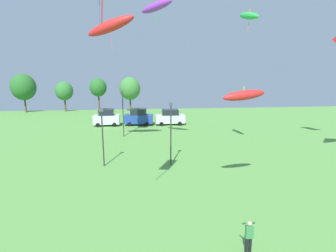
# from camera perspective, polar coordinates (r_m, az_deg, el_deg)

# --- Properties ---
(person_standing_mid_field) EXTENTS (0.52, 0.49, 1.71)m
(person_standing_mid_field) POSITION_cam_1_polar(r_m,az_deg,el_deg) (13.92, 17.22, -21.71)
(person_standing_mid_field) COLOR black
(person_standing_mid_field) RESTS_ON ground
(kite_flying_2) EXTENTS (3.09, 0.93, 1.10)m
(kite_flying_2) POSITION_cam_1_polar(r_m,az_deg,el_deg) (18.27, 16.20, 6.45)
(kite_flying_2) COLOR red
(kite_flying_4) EXTENTS (1.29, 3.16, 1.96)m
(kite_flying_4) POSITION_cam_1_polar(r_m,az_deg,el_deg) (27.61, 17.21, 21.93)
(kite_flying_4) COLOR green
(kite_flying_5) EXTENTS (3.41, 3.02, 2.35)m
(kite_flying_5) POSITION_cam_1_polar(r_m,az_deg,el_deg) (28.01, -2.54, 24.57)
(kite_flying_5) COLOR purple
(kite_flying_7) EXTENTS (5.26, 2.32, 3.55)m
(kite_flying_7) POSITION_cam_1_polar(r_m,az_deg,el_deg) (28.20, -12.36, 20.52)
(kite_flying_7) COLOR red
(parked_car_leftmost) EXTENTS (4.06, 2.08, 2.69)m
(parked_car_leftmost) POSITION_cam_1_polar(r_m,az_deg,el_deg) (42.46, -13.21, 1.78)
(parked_car_leftmost) COLOR silver
(parked_car_leftmost) RESTS_ON ground
(parked_car_second_from_left) EXTENTS (4.62, 2.39, 2.67)m
(parked_car_second_from_left) POSITION_cam_1_polar(r_m,az_deg,el_deg) (42.11, -6.40, 1.94)
(parked_car_second_from_left) COLOR #234299
(parked_car_second_from_left) RESTS_ON ground
(parked_car_third_from_left) EXTENTS (4.74, 2.07, 2.50)m
(parked_car_third_from_left) POSITION_cam_1_polar(r_m,az_deg,el_deg) (42.17, 0.45, 1.93)
(parked_car_third_from_left) COLOR silver
(parked_car_third_from_left) RESTS_ON ground
(light_post_0) EXTENTS (0.36, 0.20, 5.82)m
(light_post_0) POSITION_cam_1_polar(r_m,az_deg,el_deg) (23.60, 0.63, -0.92)
(light_post_0) COLOR #2D2D33
(light_post_0) RESTS_ON ground
(light_post_1) EXTENTS (0.36, 0.20, 6.24)m
(light_post_1) POSITION_cam_1_polar(r_m,az_deg,el_deg) (34.57, -9.79, 3.39)
(light_post_1) COLOR #2D2D33
(light_post_1) RESTS_ON ground
(light_post_2) EXTENTS (0.36, 0.20, 5.29)m
(light_post_2) POSITION_cam_1_polar(r_m,az_deg,el_deg) (24.12, -14.06, -1.66)
(light_post_2) COLOR #2D2D33
(light_post_2) RESTS_ON ground
(treeline_tree_0) EXTENTS (4.91, 4.91, 7.96)m
(treeline_tree_0) POSITION_cam_1_polar(r_m,az_deg,el_deg) (62.17, -28.96, 7.41)
(treeline_tree_0) COLOR brown
(treeline_tree_0) RESTS_ON ground
(treeline_tree_1) EXTENTS (3.64, 3.64, 6.37)m
(treeline_tree_1) POSITION_cam_1_polar(r_m,az_deg,el_deg) (59.97, -21.67, 7.08)
(treeline_tree_1) COLOR brown
(treeline_tree_1) RESTS_ON ground
(treeline_tree_2) EXTENTS (3.47, 3.47, 7.05)m
(treeline_tree_2) POSITION_cam_1_polar(r_m,az_deg,el_deg) (57.25, -14.96, 8.09)
(treeline_tree_2) COLOR brown
(treeline_tree_2) RESTS_ON ground
(treeline_tree_3) EXTENTS (4.38, 4.38, 7.28)m
(treeline_tree_3) POSITION_cam_1_polar(r_m,az_deg,el_deg) (56.37, -8.30, 8.06)
(treeline_tree_3) COLOR brown
(treeline_tree_3) RESTS_ON ground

